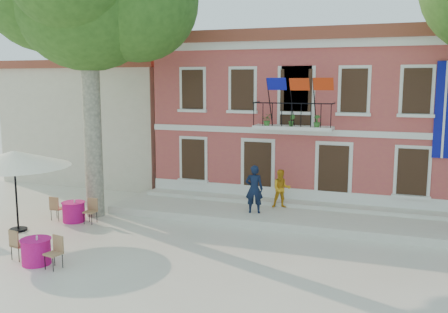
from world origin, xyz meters
TOP-DOWN VIEW (x-y plane):
  - ground at (0.00, 0.00)m, footprint 90.00×90.00m
  - main_building at (2.00, 9.99)m, footprint 13.50×9.59m
  - neighbor_west at (-9.50, 11.00)m, footprint 9.40×9.40m
  - terrace at (2.00, 4.40)m, footprint 14.00×3.40m
  - patio_umbrella at (-6.74, -0.43)m, footprint 3.94×3.94m
  - pedestrian_navy at (0.90, 3.82)m, footprint 0.77×0.59m
  - pedestrian_orange at (1.70, 4.96)m, footprint 0.91×0.82m
  - cafe_table_1 at (-3.81, -2.90)m, footprint 1.96×0.90m
  - cafe_table_3 at (-5.57, 1.25)m, footprint 1.92×0.90m

SIDE VIEW (x-z plane):
  - ground at x=0.00m, z-range 0.00..0.00m
  - terrace at x=2.00m, z-range 0.00..0.30m
  - cafe_table_1 at x=-3.81m, z-range -0.05..0.90m
  - cafe_table_3 at x=-5.57m, z-range -0.05..0.90m
  - pedestrian_orange at x=1.70m, z-range 0.30..1.85m
  - pedestrian_navy at x=0.90m, z-range 0.30..2.18m
  - patio_umbrella at x=-6.74m, z-range 1.17..4.10m
  - neighbor_west at x=-9.50m, z-range 0.02..6.42m
  - main_building at x=2.00m, z-range 0.03..7.53m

